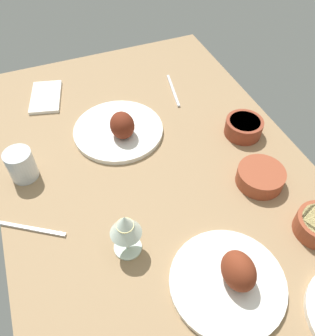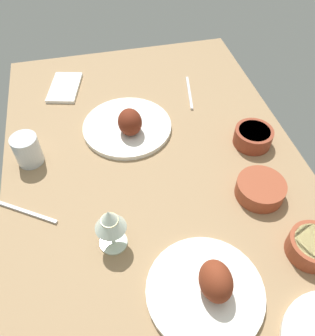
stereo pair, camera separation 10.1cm
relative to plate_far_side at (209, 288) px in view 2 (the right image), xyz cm
name	(u,v)px [view 2 (the right image)]	position (x,y,z in cm)	size (l,w,h in cm)	color
dining_table	(157,177)	(-37.57, -3.05, -4.49)	(140.00, 90.00, 4.00)	#937551
plate_far_side	(209,288)	(0.00, 0.00, 0.00)	(26.96, 26.96, 10.21)	white
plate_center_main	(128,125)	(-57.50, -8.34, -0.27)	(29.14, 29.14, 9.88)	white
bowl_sauce	(253,136)	(-42.93, 29.00, 0.45)	(11.92, 11.92, 5.38)	brown
bowl_soup	(260,188)	(-23.37, 22.83, 0.13)	(13.48, 13.48, 4.78)	brown
bowl_pasta	(312,246)	(-4.08, 27.64, 0.40)	(11.85, 11.85, 5.29)	brown
wine_glass	(110,222)	(-17.35, -19.05, 7.44)	(7.60, 7.60, 14.00)	silver
water_tumbler	(27,150)	(-50.79, -39.50, 2.25)	(7.81, 7.81, 9.47)	silver
folded_napkin	(65,87)	(-85.38, -27.57, -1.89)	(17.83, 10.29, 1.20)	white
fork_loose	(189,93)	(-72.13, 16.95, -2.09)	(18.95, 0.90, 0.80)	silver
spoon_loose	(26,212)	(-31.61, -40.67, -2.09)	(18.80, 0.90, 0.80)	silver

